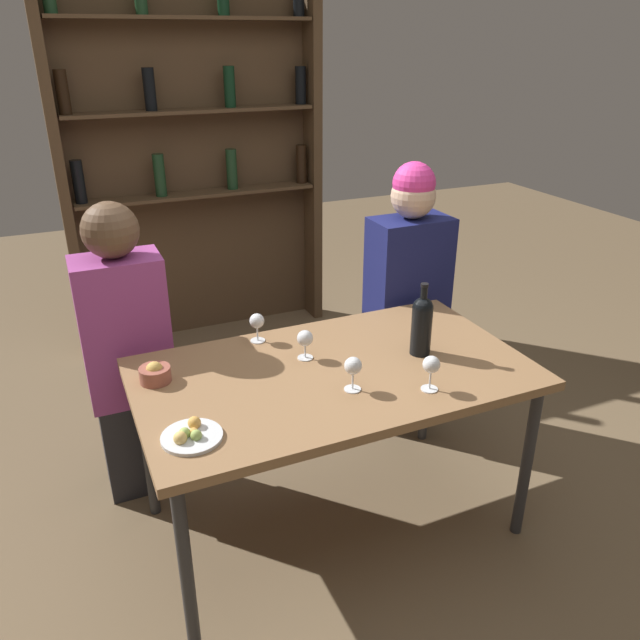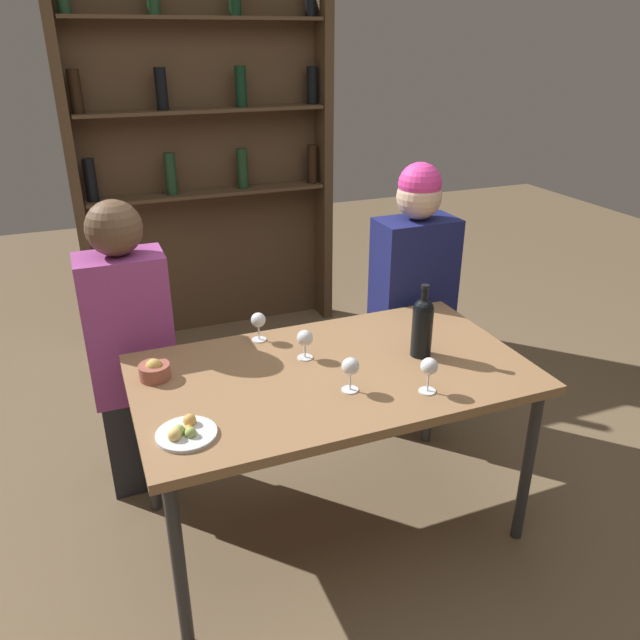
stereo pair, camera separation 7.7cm
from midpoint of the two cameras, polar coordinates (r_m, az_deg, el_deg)
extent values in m
plane|color=brown|center=(2.74, 0.27, -17.87)|extent=(10.00, 10.00, 0.00)
cube|color=olive|center=(2.32, 0.30, -4.95)|extent=(1.45, 0.83, 0.04)
cylinder|color=#2D2D30|center=(2.12, -13.23, -21.43)|extent=(0.04, 0.04, 0.69)
cylinder|color=#2D2D30|center=(2.59, 17.57, -12.31)|extent=(0.04, 0.04, 0.69)
cylinder|color=#2D2D30|center=(2.67, -16.38, -10.90)|extent=(0.04, 0.04, 0.69)
cylinder|color=#2D2D30|center=(3.05, 9.01, -5.29)|extent=(0.04, 0.04, 0.69)
cube|color=#4C3823|center=(4.11, -12.05, 12.78)|extent=(1.55, 0.02, 2.09)
cube|color=#4C3823|center=(3.92, -22.96, 10.86)|extent=(0.06, 0.18, 2.09)
cube|color=#4C3823|center=(4.24, -1.19, 13.64)|extent=(0.06, 0.18, 2.09)
cube|color=#4C3823|center=(4.03, -11.60, 11.22)|extent=(1.47, 0.18, 0.02)
cylinder|color=black|center=(3.92, -21.74, 11.64)|extent=(0.07, 0.07, 0.25)
cylinder|color=#19381E|center=(3.96, -15.00, 12.66)|extent=(0.07, 0.07, 0.25)
cylinder|color=#19381E|center=(4.06, -8.63, 13.47)|extent=(0.07, 0.07, 0.25)
cylinder|color=black|center=(4.20, -2.25, 14.05)|extent=(0.07, 0.07, 0.24)
cube|color=#4C3823|center=(3.95, -12.23, 18.20)|extent=(1.47, 0.18, 0.02)
cylinder|color=black|center=(3.84, -23.04, 18.62)|extent=(0.07, 0.07, 0.23)
cylinder|color=black|center=(3.89, -15.90, 19.62)|extent=(0.07, 0.07, 0.23)
cylinder|color=black|center=(3.99, -8.86, 20.32)|extent=(0.07, 0.07, 0.23)
cylinder|color=black|center=(4.14, -2.35, 20.65)|extent=(0.07, 0.07, 0.22)
cube|color=#4C3823|center=(3.93, -12.93, 25.35)|extent=(1.47, 0.18, 0.02)
cylinder|color=black|center=(2.41, 8.34, -0.98)|extent=(0.08, 0.08, 0.19)
sphere|color=black|center=(2.37, 8.48, 1.12)|extent=(0.08, 0.08, 0.08)
cylinder|color=black|center=(2.36, 8.55, 2.07)|extent=(0.03, 0.03, 0.08)
cylinder|color=black|center=(2.34, 8.62, 3.17)|extent=(0.03, 0.03, 0.01)
cylinder|color=silver|center=(2.19, 1.93, -6.36)|extent=(0.06, 0.06, 0.00)
cylinder|color=silver|center=(2.17, 1.95, -5.47)|extent=(0.01, 0.01, 0.07)
sphere|color=silver|center=(2.14, 1.97, -4.22)|extent=(0.06, 0.06, 0.06)
cylinder|color=silver|center=(2.54, -6.57, -1.88)|extent=(0.06, 0.06, 0.00)
cylinder|color=silver|center=(2.52, -6.61, -1.14)|extent=(0.01, 0.01, 0.07)
sphere|color=silver|center=(2.50, -6.67, -0.08)|extent=(0.06, 0.06, 0.06)
cylinder|color=silver|center=(2.22, 8.98, -6.26)|extent=(0.06, 0.06, 0.00)
cylinder|color=silver|center=(2.20, 9.05, -5.33)|extent=(0.01, 0.01, 0.08)
sphere|color=silver|center=(2.17, 9.15, -4.04)|extent=(0.06, 0.06, 0.06)
cylinder|color=silver|center=(2.39, -2.28, -3.47)|extent=(0.06, 0.06, 0.00)
cylinder|color=silver|center=(2.38, -2.29, -2.74)|extent=(0.01, 0.01, 0.06)
sphere|color=silver|center=(2.36, -2.31, -1.68)|extent=(0.06, 0.06, 0.06)
cylinder|color=silver|center=(1.99, -12.73, -10.38)|extent=(0.19, 0.19, 0.01)
sphere|color=#99B256|center=(1.98, -13.38, -10.05)|extent=(0.04, 0.04, 0.04)
sphere|color=gold|center=(1.98, -12.56, -10.00)|extent=(0.03, 0.03, 0.03)
sphere|color=gold|center=(2.02, -12.50, -9.18)|extent=(0.04, 0.04, 0.04)
sphere|color=#E5BC66|center=(1.96, -13.78, -10.46)|extent=(0.04, 0.04, 0.04)
sphere|color=#99B256|center=(1.96, -12.37, -10.27)|extent=(0.04, 0.04, 0.04)
cylinder|color=#995142|center=(2.31, -15.76, -4.83)|extent=(0.11, 0.11, 0.06)
sphere|color=gold|center=(2.30, -15.82, -4.42)|extent=(0.06, 0.06, 0.06)
cube|color=#26262B|center=(2.92, -16.84, -10.41)|extent=(0.31, 0.22, 0.45)
cube|color=#9E3F8C|center=(2.66, -18.23, -0.89)|extent=(0.34, 0.22, 0.62)
sphere|color=brown|center=(2.52, -19.48, 7.75)|extent=(0.22, 0.22, 0.22)
cube|color=#26262B|center=(3.27, 6.83, -5.32)|extent=(0.34, 0.22, 0.45)
cube|color=navy|center=(3.04, 7.33, 3.51)|extent=(0.38, 0.22, 0.63)
sphere|color=beige|center=(2.92, 7.77, 11.17)|extent=(0.21, 0.21, 0.21)
sphere|color=#EA3893|center=(2.91, 7.84, 12.26)|extent=(0.20, 0.20, 0.20)
camera|label=1|loc=(0.04, -90.93, -0.43)|focal=35.00mm
camera|label=2|loc=(0.04, 89.07, 0.43)|focal=35.00mm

